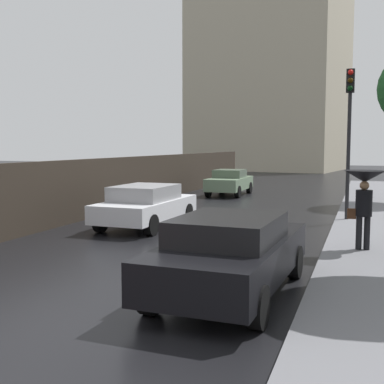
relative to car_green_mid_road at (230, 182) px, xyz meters
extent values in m
plane|color=black|center=(1.70, -19.06, -0.68)|extent=(120.00, 120.00, 0.00)
cube|color=slate|center=(6.80, -19.06, -0.61)|extent=(2.20, 60.00, 0.14)
cube|color=slate|center=(0.00, -0.01, -0.08)|extent=(1.66, 3.82, 0.61)
cube|color=#4D5C49|center=(0.00, 0.03, 0.43)|extent=(1.45, 1.63, 0.41)
cylinder|color=black|center=(0.75, -1.27, -0.38)|extent=(0.22, 0.60, 0.60)
cylinder|color=black|center=(-0.76, -1.26, -0.38)|extent=(0.22, 0.60, 0.60)
cylinder|color=black|center=(0.76, 1.25, -0.38)|extent=(0.22, 0.60, 0.60)
cylinder|color=black|center=(-0.75, 1.25, -0.38)|extent=(0.22, 0.60, 0.60)
cube|color=silver|center=(0.07, -10.51, -0.09)|extent=(1.95, 4.24, 0.55)
cube|color=gray|center=(0.07, -10.61, 0.41)|extent=(1.67, 2.22, 0.46)
cylinder|color=black|center=(0.87, -11.92, -0.37)|extent=(0.24, 0.63, 0.62)
cylinder|color=black|center=(-0.81, -11.87, -0.37)|extent=(0.24, 0.63, 0.62)
cylinder|color=black|center=(0.95, -9.16, -0.37)|extent=(0.24, 0.63, 0.62)
cylinder|color=black|center=(-0.72, -9.11, -0.37)|extent=(0.24, 0.63, 0.62)
cube|color=black|center=(4.44, -16.56, -0.04)|extent=(2.02, 4.51, 0.65)
cube|color=black|center=(4.44, -16.75, 0.50)|extent=(1.70, 2.18, 0.42)
cylinder|color=black|center=(3.67, -15.06, -0.36)|extent=(0.25, 0.65, 0.64)
cylinder|color=black|center=(5.35, -15.13, -0.36)|extent=(0.25, 0.65, 0.64)
cylinder|color=black|center=(3.54, -17.98, -0.36)|extent=(0.25, 0.65, 0.64)
cylinder|color=black|center=(5.22, -18.05, -0.36)|extent=(0.25, 0.65, 0.64)
cylinder|color=black|center=(6.50, -12.61, -0.14)|extent=(0.14, 0.14, 0.79)
cylinder|color=black|center=(6.67, -12.59, -0.14)|extent=(0.14, 0.14, 0.79)
cylinder|color=black|center=(6.58, -12.60, 0.56)|extent=(0.38, 0.38, 0.61)
sphere|color=#8C6647|center=(6.58, -12.60, 0.97)|extent=(0.21, 0.21, 0.21)
cube|color=#3F2314|center=(6.32, -12.63, 0.30)|extent=(0.21, 0.12, 0.24)
cylinder|color=#4C4C51|center=(6.58, -12.60, 0.91)|extent=(0.02, 0.02, 0.82)
cone|color=black|center=(6.58, -12.60, 1.18)|extent=(0.93, 0.93, 0.27)
cylinder|color=black|center=(6.05, -7.69, 1.53)|extent=(0.12, 0.12, 4.14)
cube|color=black|center=(6.05, -7.69, 3.97)|extent=(0.26, 0.26, 0.75)
sphere|color=red|center=(6.05, -7.86, 4.22)|extent=(0.17, 0.17, 0.17)
sphere|color=#392405|center=(6.05, -7.86, 3.97)|extent=(0.17, 0.17, 0.17)
sphere|color=black|center=(6.05, -7.86, 3.72)|extent=(0.17, 0.17, 0.17)
cube|color=#B2A88E|center=(-3.11, 27.84, 8.55)|extent=(16.19, 13.78, 18.46)
camera|label=1|loc=(6.58, -24.78, 1.91)|focal=46.50mm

